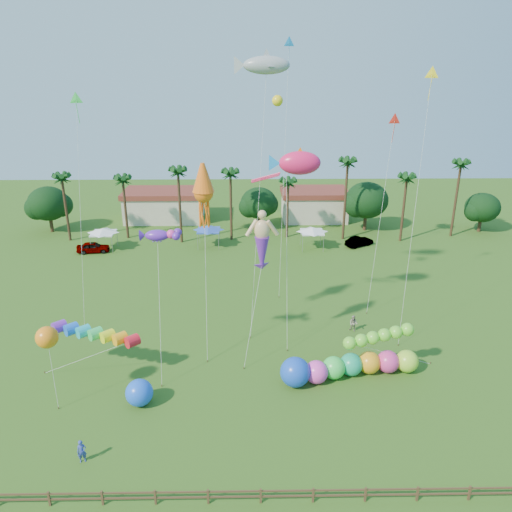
{
  "coord_description": "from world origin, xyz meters",
  "views": [
    {
      "loc": [
        -0.63,
        -27.57,
        23.51
      ],
      "look_at": [
        0.0,
        10.0,
        9.0
      ],
      "focal_mm": 35.0,
      "sensor_mm": 36.0,
      "label": 1
    }
  ],
  "objects_px": {
    "caterpillar_inflatable": "(345,367)",
    "blue_ball": "(139,393)",
    "spectator_b": "(353,323)",
    "car_b": "(359,241)",
    "spectator_a": "(82,451)",
    "car_a": "(93,247)"
  },
  "relations": [
    {
      "from": "car_a",
      "to": "car_b",
      "type": "relative_size",
      "value": 1.04
    },
    {
      "from": "blue_ball",
      "to": "caterpillar_inflatable",
      "type": "bearing_deg",
      "value": 11.29
    },
    {
      "from": "car_a",
      "to": "caterpillar_inflatable",
      "type": "height_order",
      "value": "caterpillar_inflatable"
    },
    {
      "from": "car_b",
      "to": "caterpillar_inflatable",
      "type": "bearing_deg",
      "value": 135.5
    },
    {
      "from": "car_b",
      "to": "spectator_a",
      "type": "height_order",
      "value": "spectator_a"
    },
    {
      "from": "spectator_b",
      "to": "caterpillar_inflatable",
      "type": "relative_size",
      "value": 0.14
    },
    {
      "from": "car_a",
      "to": "spectator_b",
      "type": "height_order",
      "value": "spectator_b"
    },
    {
      "from": "car_b",
      "to": "blue_ball",
      "type": "distance_m",
      "value": 41.16
    },
    {
      "from": "car_b",
      "to": "spectator_a",
      "type": "bearing_deg",
      "value": 116.35
    },
    {
      "from": "car_a",
      "to": "spectator_a",
      "type": "relative_size",
      "value": 2.69
    },
    {
      "from": "caterpillar_inflatable",
      "to": "blue_ball",
      "type": "xyz_separation_m",
      "value": [
        -15.68,
        -3.13,
        0.02
      ]
    },
    {
      "from": "caterpillar_inflatable",
      "to": "blue_ball",
      "type": "distance_m",
      "value": 15.99
    },
    {
      "from": "spectator_b",
      "to": "spectator_a",
      "type": "bearing_deg",
      "value": -106.99
    },
    {
      "from": "spectator_b",
      "to": "blue_ball",
      "type": "height_order",
      "value": "blue_ball"
    },
    {
      "from": "car_b",
      "to": "blue_ball",
      "type": "relative_size",
      "value": 2.02
    },
    {
      "from": "car_b",
      "to": "spectator_a",
      "type": "relative_size",
      "value": 2.59
    },
    {
      "from": "caterpillar_inflatable",
      "to": "car_b",
      "type": "bearing_deg",
      "value": 64.36
    },
    {
      "from": "car_b",
      "to": "spectator_b",
      "type": "relative_size",
      "value": 2.57
    },
    {
      "from": "spectator_a",
      "to": "spectator_b",
      "type": "distance_m",
      "value": 25.99
    },
    {
      "from": "spectator_b",
      "to": "caterpillar_inflatable",
      "type": "bearing_deg",
      "value": -71.96
    },
    {
      "from": "car_b",
      "to": "caterpillar_inflatable",
      "type": "height_order",
      "value": "caterpillar_inflatable"
    },
    {
      "from": "spectator_a",
      "to": "car_a",
      "type": "bearing_deg",
      "value": 86.07
    }
  ]
}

